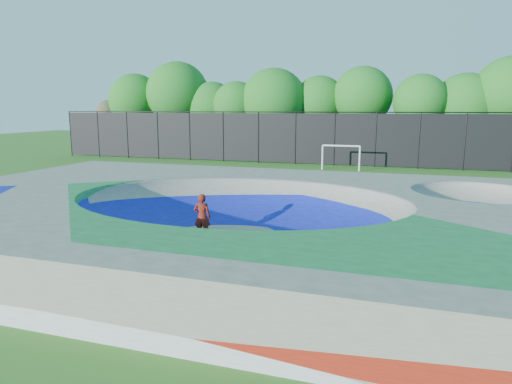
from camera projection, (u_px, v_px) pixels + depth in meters
ground at (238, 241)px, 14.97m from camera, size 120.00×120.00×0.00m
skate_deck at (238, 219)px, 14.83m from camera, size 22.00×14.00×1.50m
skater at (202, 217)px, 15.06m from camera, size 0.62×0.46×1.54m
skateboard at (203, 238)px, 15.20m from camera, size 0.78×0.22×0.05m
soccer_goal at (341, 153)px, 31.75m from camera, size 2.70×0.12×1.78m
fence at (335, 138)px, 34.22m from camera, size 48.09×0.09×4.04m
treeline at (336, 100)px, 38.80m from camera, size 51.35×7.00×8.67m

